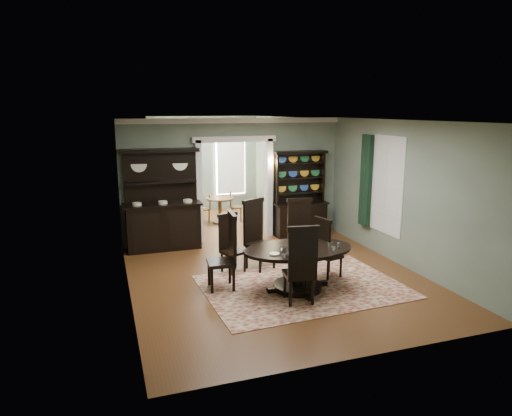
{
  "coord_description": "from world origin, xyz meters",
  "views": [
    {
      "loc": [
        -3.05,
        -7.73,
        3.21
      ],
      "look_at": [
        -0.24,
        0.6,
        1.3
      ],
      "focal_mm": 32.0,
      "sensor_mm": 36.0,
      "label": 1
    }
  ],
  "objects_px": {
    "dining_table": "(298,261)",
    "sideboard": "(163,215)",
    "welsh_dresser": "(300,205)",
    "parlor_table": "(220,207)"
  },
  "relations": [
    {
      "from": "sideboard",
      "to": "welsh_dresser",
      "type": "height_order",
      "value": "sideboard"
    },
    {
      "from": "dining_table",
      "to": "sideboard",
      "type": "bearing_deg",
      "value": 121.04
    },
    {
      "from": "sideboard",
      "to": "welsh_dresser",
      "type": "distance_m",
      "value": 3.49
    },
    {
      "from": "dining_table",
      "to": "sideboard",
      "type": "distance_m",
      "value": 3.87
    },
    {
      "from": "dining_table",
      "to": "welsh_dresser",
      "type": "xyz_separation_m",
      "value": [
        1.52,
        3.35,
        0.24
      ]
    },
    {
      "from": "dining_table",
      "to": "welsh_dresser",
      "type": "distance_m",
      "value": 3.69
    },
    {
      "from": "welsh_dresser",
      "to": "parlor_table",
      "type": "bearing_deg",
      "value": 130.97
    },
    {
      "from": "dining_table",
      "to": "welsh_dresser",
      "type": "bearing_deg",
      "value": 66.0
    },
    {
      "from": "dining_table",
      "to": "sideboard",
      "type": "relative_size",
      "value": 0.86
    },
    {
      "from": "dining_table",
      "to": "welsh_dresser",
      "type": "relative_size",
      "value": 0.92
    }
  ]
}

